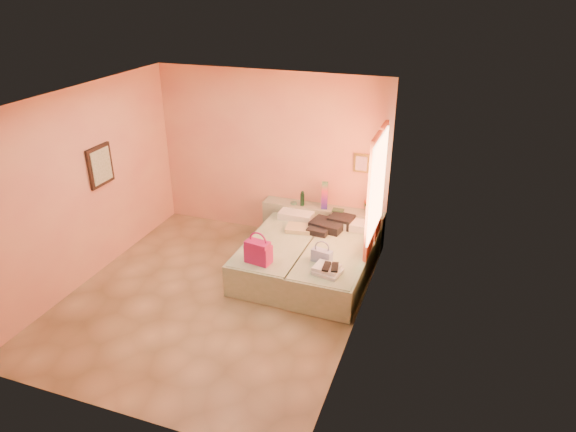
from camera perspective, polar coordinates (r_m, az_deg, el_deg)
name	(u,v)px	position (r m, az deg, el deg)	size (l,w,h in m)	color
ground	(215,297)	(7.45, -8.10, -8.88)	(4.50, 4.50, 0.00)	tan
room_walls	(240,167)	(7.00, -5.39, 5.45)	(4.02, 4.51, 2.81)	#E9AE7C
headboard_ledge	(322,225)	(8.66, 3.85, -0.96)	(2.05, 0.30, 0.65)	#96A184
bed_left	(280,254)	(7.91, -0.88, -4.23)	(0.90, 2.00, 0.50)	#A8BA96
bed_right	(336,265)	(7.66, 5.39, -5.42)	(0.90, 2.00, 0.50)	#A8BA96
water_bottle	(302,199)	(8.51, 1.61, 1.93)	(0.07, 0.07, 0.24)	#143824
rainbow_box	(325,196)	(8.39, 4.09, 2.29)	(0.10, 0.10, 0.45)	#AF155A
small_dish	(294,203)	(8.62, 0.64, 1.45)	(0.11, 0.11, 0.03)	#457E61
green_book	(338,210)	(8.38, 5.58, 0.62)	(0.18, 0.13, 0.03)	#294C2F
flower_vase	(369,205)	(8.38, 9.02, 1.25)	(0.20, 0.20, 0.26)	white
magenta_handbag	(258,252)	(7.14, -3.31, -3.97)	(0.36, 0.20, 0.33)	#AF155A
khaki_garment	(299,228)	(8.06, 1.21, -1.38)	(0.39, 0.31, 0.07)	tan
clothes_pile	(330,225)	(8.09, 4.72, -0.96)	(0.55, 0.55, 0.16)	black
blue_handbag	(322,256)	(7.18, 3.77, -4.45)	(0.29, 0.12, 0.19)	#3C4B90
towel_stack	(328,270)	(6.95, 4.44, -6.02)	(0.35, 0.30, 0.10)	silver
sandal_pair	(330,267)	(6.90, 4.74, -5.68)	(0.18, 0.24, 0.02)	black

